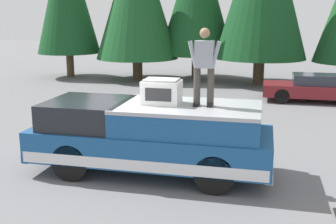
{
  "coord_description": "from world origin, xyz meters",
  "views": [
    {
      "loc": [
        -9.12,
        -3.28,
        3.62
      ],
      "look_at": [
        0.31,
        -1.09,
        1.35
      ],
      "focal_mm": 44.68,
      "sensor_mm": 36.0,
      "label": 1
    }
  ],
  "objects_px": {
    "person_on_truck_bed": "(204,65)",
    "parked_car_maroon": "(313,88)",
    "pickup_truck": "(151,136)",
    "compressor_unit": "(162,91)"
  },
  "relations": [
    {
      "from": "person_on_truck_bed",
      "to": "parked_car_maroon",
      "type": "distance_m",
      "value": 10.16
    },
    {
      "from": "pickup_truck",
      "to": "parked_car_maroon",
      "type": "relative_size",
      "value": 1.35
    },
    {
      "from": "pickup_truck",
      "to": "parked_car_maroon",
      "type": "bearing_deg",
      "value": -25.69
    },
    {
      "from": "compressor_unit",
      "to": "person_on_truck_bed",
      "type": "relative_size",
      "value": 0.5
    },
    {
      "from": "person_on_truck_bed",
      "to": "parked_car_maroon",
      "type": "bearing_deg",
      "value": -19.47
    },
    {
      "from": "person_on_truck_bed",
      "to": "parked_car_maroon",
      "type": "xyz_separation_m",
      "value": [
        9.4,
        -3.32,
        -1.97
      ]
    },
    {
      "from": "person_on_truck_bed",
      "to": "parked_car_maroon",
      "type": "height_order",
      "value": "person_on_truck_bed"
    },
    {
      "from": "compressor_unit",
      "to": "person_on_truck_bed",
      "type": "bearing_deg",
      "value": -91.73
    },
    {
      "from": "pickup_truck",
      "to": "person_on_truck_bed",
      "type": "xyz_separation_m",
      "value": [
        0.02,
        -1.21,
        1.68
      ]
    },
    {
      "from": "compressor_unit",
      "to": "parked_car_maroon",
      "type": "height_order",
      "value": "compressor_unit"
    }
  ]
}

